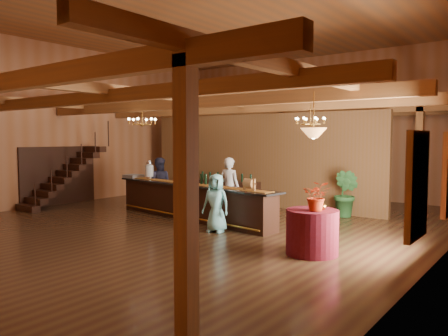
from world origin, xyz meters
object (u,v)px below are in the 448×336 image
Objects in this scene: chandelier_left at (142,121)px; raffle_drum at (249,184)px; round_table at (312,232)px; tasting_bar at (192,201)px; floor_plant at (346,194)px; backbar_shelf at (222,192)px; beverage_dispenser at (149,170)px; chandelier_right at (311,121)px; bartender at (229,188)px; pendant_lamp at (313,133)px; guest at (216,203)px; staff_second at (159,183)px.

raffle_drum is at bearing 5.21° from chandelier_left.
raffle_drum is 2.54m from round_table.
floor_plant is (3.36, 2.93, 0.18)m from tasting_bar.
floor_plant is (1.18, 3.25, -0.49)m from raffle_drum.
beverage_dispenser is at bearing -113.38° from backbar_shelf.
chandelier_right reaches higher than bartender.
pendant_lamp is 3.28m from guest.
chandelier_left is at bearing 172.94° from pendant_lamp.
tasting_bar is at bearing -155.07° from chandelier_right.
beverage_dispenser is at bearing 150.61° from guest.
backbar_shelf is (0.88, 2.60, -0.89)m from beverage_dispenser.
staff_second reaches higher than raffle_drum.
chandelier_left is (-5.70, 0.71, 2.34)m from round_table.
staff_second is (-4.16, 0.95, -0.34)m from raffle_drum.
chandelier_right is at bearing 47.90° from guest.
backbar_shelf is at bearing 114.97° from guest.
backbar_shelf is 2.95m from bartender.
bartender reaches higher than guest.
chandelier_right is 3.09m from pendant_lamp.
chandelier_right is 3.35m from guest.
chandelier_right is at bearing 117.47° from round_table.
pendant_lamp is (0.00, 0.00, 1.96)m from round_table.
staff_second is at bearing 117.65° from chandelier_left.
bartender reaches higher than tasting_bar.
bartender is at bearing 144.36° from staff_second.
chandelier_right is 2.61m from floor_plant.
backbar_shelf is 2.00× the size of guest.
tasting_bar is 7.59× the size of chandelier_right.
chandelier_left reaches higher than tasting_bar.
tasting_bar is 2.11m from staff_second.
bartender is at bearing 8.93° from beverage_dispenser.
round_table is 2.83m from guest.
chandelier_left is at bearing -51.71° from beverage_dispenser.
raffle_drum is 0.24× the size of guest.
floor_plant is (0.39, 1.55, -2.06)m from chandelier_right.
chandelier_left is 0.48× the size of staff_second.
pendant_lamp is (1.41, -2.72, -0.35)m from chandelier_right.
round_table reaches higher than backbar_shelf.
tasting_bar is 1.85m from guest.
pendant_lamp is 4.71m from floor_plant.
chandelier_right is at bearing -168.69° from bartender.
chandelier_left is at bearing 163.54° from guest.
chandelier_right reaches higher than beverage_dispenser.
beverage_dispenser is at bearing 165.71° from round_table.
round_table is 0.59× the size of bartender.
beverage_dispenser is at bearing 128.29° from chandelier_left.
staff_second is at bearing -114.31° from backbar_shelf.
chandelier_right is 0.58× the size of floor_plant.
bartender reaches higher than round_table.
chandelier_left is 0.56× the size of guest.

